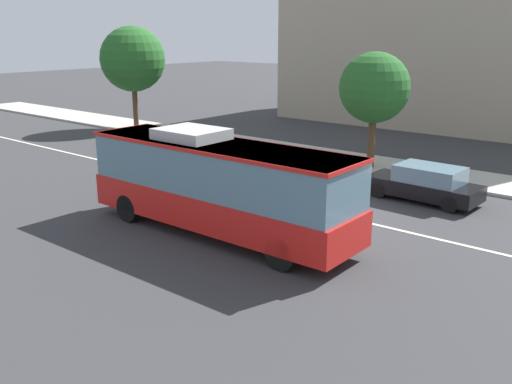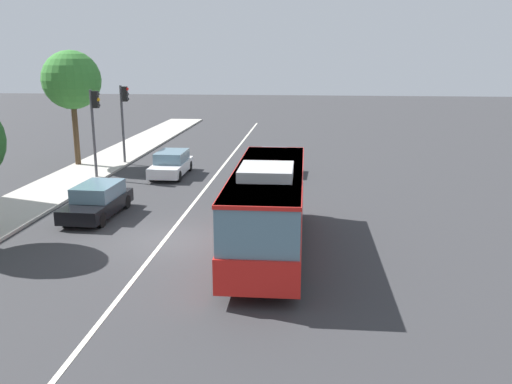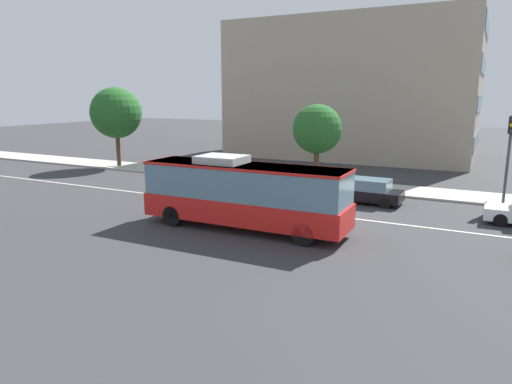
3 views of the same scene
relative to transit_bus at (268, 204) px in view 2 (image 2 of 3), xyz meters
The scene contains 9 objects.
ground_plane 4.63m from the transit_bus, 78.31° to the left, with size 160.00×160.00×0.00m, color #333335.
lane_centre_line 4.62m from the transit_bus, 78.31° to the left, with size 76.00×0.16×0.01m, color silver.
transit_bus is the anchor object (origin of this frame).
sedan_black 13.90m from the transit_bus, ahead, with size 4.57×1.99×1.46m.
sedan_black_ahead 8.94m from the transit_bus, 64.91° to the left, with size 4.55×1.94×1.46m.
sedan_white 14.29m from the transit_bus, 28.68° to the left, with size 4.51×1.83×1.46m.
traffic_light_near_corner 19.01m from the transit_bus, 34.34° to the left, with size 0.33×0.62×5.20m.
traffic_light_mid_block 15.63m from the transit_bus, 44.37° to the left, with size 0.34×0.62×5.20m.
street_tree_kerbside_left 20.40m from the transit_bus, 42.94° to the left, with size 3.70×3.70×7.43m.
Camera 2 is at (-20.00, -5.59, 7.12)m, focal length 38.16 mm.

